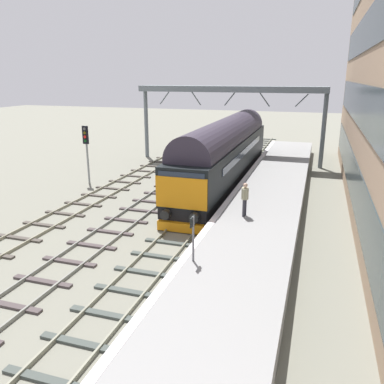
# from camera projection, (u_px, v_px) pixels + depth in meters

# --- Properties ---
(ground_plane) EXTENTS (140.00, 140.00, 0.00)m
(ground_plane) POSITION_uv_depth(u_px,v_px,m) (195.00, 217.00, 21.68)
(ground_plane) COLOR slate
(ground_plane) RESTS_ON ground
(track_main) EXTENTS (2.50, 60.00, 0.15)m
(track_main) POSITION_uv_depth(u_px,v_px,m) (195.00, 216.00, 21.66)
(track_main) COLOR gray
(track_main) RESTS_ON ground
(track_adjacent_west) EXTENTS (2.50, 60.00, 0.15)m
(track_adjacent_west) POSITION_uv_depth(u_px,v_px,m) (140.00, 210.00, 22.64)
(track_adjacent_west) COLOR slate
(track_adjacent_west) RESTS_ON ground
(track_adjacent_far_west) EXTENTS (2.50, 60.00, 0.15)m
(track_adjacent_far_west) POSITION_uv_depth(u_px,v_px,m) (83.00, 204.00, 23.74)
(track_adjacent_far_west) COLOR gray
(track_adjacent_far_west) RESTS_ON ground
(station_platform) EXTENTS (4.00, 44.00, 1.01)m
(station_platform) POSITION_uv_depth(u_px,v_px,m) (260.00, 216.00, 20.48)
(station_platform) COLOR gray
(station_platform) RESTS_ON ground
(diesel_locomotive) EXTENTS (2.74, 19.31, 4.68)m
(diesel_locomotive) POSITION_uv_depth(u_px,v_px,m) (226.00, 150.00, 27.57)
(diesel_locomotive) COLOR black
(diesel_locomotive) RESTS_ON ground
(signal_post_mid) EXTENTS (0.44, 0.22, 4.16)m
(signal_post_mid) POSITION_uv_depth(u_px,v_px,m) (86.00, 146.00, 27.83)
(signal_post_mid) COLOR gray
(signal_post_mid) RESTS_ON ground
(platform_number_sign) EXTENTS (0.10, 0.44, 1.70)m
(platform_number_sign) POSITION_uv_depth(u_px,v_px,m) (193.00, 232.00, 14.03)
(platform_number_sign) COLOR slate
(platform_number_sign) RESTS_ON station_platform
(waiting_passenger) EXTENTS (0.39, 0.50, 1.64)m
(waiting_passenger) POSITION_uv_depth(u_px,v_px,m) (245.00, 196.00, 18.69)
(waiting_passenger) COLOR #313139
(waiting_passenger) RESTS_ON station_platform
(overhead_footbridge) EXTENTS (16.40, 2.00, 6.68)m
(overhead_footbridge) POSITION_uv_depth(u_px,v_px,m) (230.00, 93.00, 33.96)
(overhead_footbridge) COLOR slate
(overhead_footbridge) RESTS_ON ground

